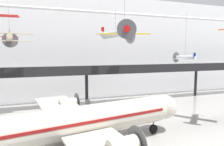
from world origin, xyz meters
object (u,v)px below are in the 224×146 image
airliner_silver_main (74,123)px  suspended_plane_yellow_lowwing (125,32)px  suspended_plane_white_twin (185,58)px  suspended_plane_cream_biplane (10,38)px  suspended_plane_silver_racer (115,34)px

airliner_silver_main → suspended_plane_yellow_lowwing: size_ratio=5.15×
airliner_silver_main → suspended_plane_white_twin: size_ratio=3.57×
airliner_silver_main → suspended_plane_cream_biplane: bearing=109.0°
suspended_plane_cream_biplane → suspended_plane_white_twin: (33.63, -3.08, -3.59)m
airliner_silver_main → suspended_plane_white_twin: suspended_plane_white_twin is taller
airliner_silver_main → suspended_plane_silver_racer: size_ratio=4.08×
suspended_plane_silver_racer → suspended_plane_yellow_lowwing: 11.46m
suspended_plane_white_twin → airliner_silver_main: bearing=102.1°
suspended_plane_cream_biplane → suspended_plane_white_twin: size_ratio=0.75×
airliner_silver_main → suspended_plane_cream_biplane: suspended_plane_cream_biplane is taller
suspended_plane_yellow_lowwing → suspended_plane_white_twin: size_ratio=0.69×
suspended_plane_silver_racer → suspended_plane_cream_biplane: suspended_plane_silver_racer is taller
suspended_plane_silver_racer → suspended_plane_yellow_lowwing: same height
suspended_plane_white_twin → suspended_plane_yellow_lowwing: bearing=102.5°
airliner_silver_main → suspended_plane_silver_racer: (10.42, 14.80, 11.83)m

